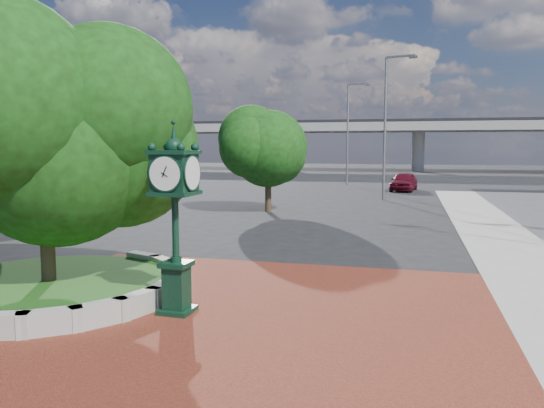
{
  "coord_description": "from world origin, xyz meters",
  "views": [
    {
      "loc": [
        3.89,
        -11.42,
        3.82
      ],
      "look_at": [
        0.52,
        1.5,
        2.35
      ],
      "focal_mm": 35.0,
      "sensor_mm": 36.0,
      "label": 1
    }
  ],
  "objects_px": {
    "post_clock": "(175,211)",
    "street_lamp_near": "(388,117)",
    "parked_car": "(404,182)",
    "street_lamp_far": "(350,126)"
  },
  "relations": [
    {
      "from": "parked_car",
      "to": "street_lamp_far",
      "type": "height_order",
      "value": "street_lamp_far"
    },
    {
      "from": "post_clock",
      "to": "street_lamp_near",
      "type": "bearing_deg",
      "value": 82.61
    },
    {
      "from": "post_clock",
      "to": "parked_car",
      "type": "relative_size",
      "value": 0.93
    },
    {
      "from": "post_clock",
      "to": "street_lamp_near",
      "type": "relative_size",
      "value": 0.44
    },
    {
      "from": "parked_car",
      "to": "street_lamp_near",
      "type": "height_order",
      "value": "street_lamp_near"
    },
    {
      "from": "post_clock",
      "to": "street_lamp_far",
      "type": "bearing_deg",
      "value": 90.89
    },
    {
      "from": "post_clock",
      "to": "street_lamp_near",
      "type": "distance_m",
      "value": 27.53
    },
    {
      "from": "post_clock",
      "to": "street_lamp_near",
      "type": "xyz_separation_m",
      "value": [
        3.51,
        27.09,
        3.43
      ]
    },
    {
      "from": "post_clock",
      "to": "street_lamp_far",
      "type": "height_order",
      "value": "street_lamp_far"
    },
    {
      "from": "post_clock",
      "to": "parked_car",
      "type": "bearing_deg",
      "value": 82.61
    }
  ]
}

